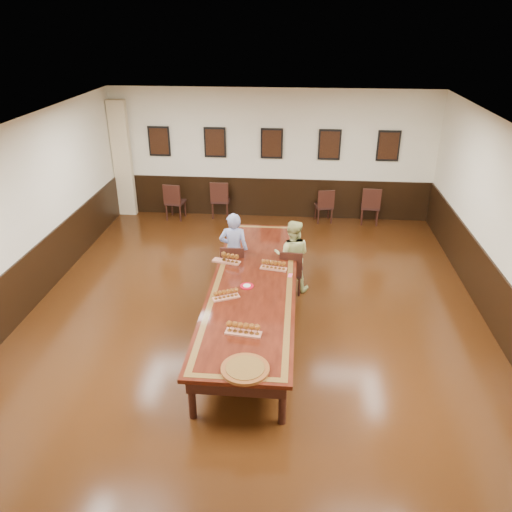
# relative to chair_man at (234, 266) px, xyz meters

# --- Properties ---
(floor) EXTENTS (8.00, 10.00, 0.02)m
(floor) POSITION_rel_chair_man_xyz_m (0.48, -1.11, -0.48)
(floor) COLOR black
(floor) RESTS_ON ground
(ceiling) EXTENTS (8.00, 10.00, 0.02)m
(ceiling) POSITION_rel_chair_man_xyz_m (0.48, -1.11, 2.74)
(ceiling) COLOR white
(ceiling) RESTS_ON floor
(wall_back) EXTENTS (8.00, 0.02, 3.20)m
(wall_back) POSITION_rel_chair_man_xyz_m (0.48, 3.90, 1.13)
(wall_back) COLOR #EBE4C5
(wall_back) RESTS_ON floor
(wall_left) EXTENTS (0.02, 10.00, 3.20)m
(wall_left) POSITION_rel_chair_man_xyz_m (-3.53, -1.11, 1.13)
(wall_left) COLOR #EBE4C5
(wall_left) RESTS_ON floor
(chair_man) EXTENTS (0.45, 0.49, 0.94)m
(chair_man) POSITION_rel_chair_man_xyz_m (0.00, 0.00, 0.00)
(chair_man) COLOR black
(chair_man) RESTS_ON floor
(chair_woman) EXTENTS (0.44, 0.48, 0.89)m
(chair_woman) POSITION_rel_chair_man_xyz_m (1.09, -0.02, -0.02)
(chair_woman) COLOR black
(chair_woman) RESTS_ON floor
(spare_chair_a) EXTENTS (0.50, 0.54, 0.95)m
(spare_chair_a) POSITION_rel_chair_man_xyz_m (-1.94, 3.48, 0.01)
(spare_chair_a) COLOR black
(spare_chair_a) RESTS_ON floor
(spare_chair_b) EXTENTS (0.46, 0.50, 0.97)m
(spare_chair_b) POSITION_rel_chair_man_xyz_m (-0.81, 3.70, 0.02)
(spare_chair_b) COLOR black
(spare_chair_b) RESTS_ON floor
(spare_chair_c) EXTENTS (0.48, 0.51, 0.88)m
(spare_chair_c) POSITION_rel_chair_man_xyz_m (1.82, 3.60, -0.03)
(spare_chair_c) COLOR black
(spare_chair_c) RESTS_ON floor
(spare_chair_d) EXTENTS (0.49, 0.53, 0.96)m
(spare_chair_d) POSITION_rel_chair_man_xyz_m (2.96, 3.58, 0.01)
(spare_chair_d) COLOR black
(spare_chair_d) RESTS_ON floor
(person_man) EXTENTS (0.55, 0.37, 1.50)m
(person_man) POSITION_rel_chair_man_xyz_m (-0.00, 0.10, 0.28)
(person_man) COLOR #465BB1
(person_man) RESTS_ON floor
(person_woman) EXTENTS (0.72, 0.58, 1.39)m
(person_woman) POSITION_rel_chair_man_xyz_m (1.09, 0.07, 0.23)
(person_woman) COLOR #C9D182
(person_woman) RESTS_ON floor
(pink_phone) EXTENTS (0.08, 0.14, 0.01)m
(pink_phone) POSITION_rel_chair_man_xyz_m (1.08, -0.82, 0.29)
(pink_phone) COLOR #F75283
(pink_phone) RESTS_ON conference_table
(curtain) EXTENTS (0.45, 0.18, 2.90)m
(curtain) POSITION_rel_chair_man_xyz_m (-3.27, 3.71, 0.98)
(curtain) COLOR beige
(curtain) RESTS_ON floor
(wainscoting) EXTENTS (8.00, 10.00, 1.00)m
(wainscoting) POSITION_rel_chair_man_xyz_m (0.48, -1.11, 0.03)
(wainscoting) COLOR black
(wainscoting) RESTS_ON floor
(conference_table) EXTENTS (1.40, 5.00, 0.76)m
(conference_table) POSITION_rel_chair_man_xyz_m (0.48, -1.11, 0.14)
(conference_table) COLOR black
(conference_table) RESTS_ON floor
(posters) EXTENTS (6.14, 0.04, 0.74)m
(posters) POSITION_rel_chair_man_xyz_m (0.48, 3.82, 1.43)
(posters) COLOR black
(posters) RESTS_ON wall_back
(flight_a) EXTENTS (0.53, 0.27, 0.19)m
(flight_a) POSITION_rel_chair_man_xyz_m (-0.05, -0.41, 0.37)
(flight_a) COLOR #A76046
(flight_a) RESTS_ON conference_table
(flight_b) EXTENTS (0.48, 0.22, 0.17)m
(flight_b) POSITION_rel_chair_man_xyz_m (0.78, -0.61, 0.36)
(flight_b) COLOR #A76046
(flight_b) RESTS_ON conference_table
(flight_c) EXTENTS (0.44, 0.30, 0.16)m
(flight_c) POSITION_rel_chair_man_xyz_m (0.10, -1.65, 0.35)
(flight_c) COLOR #A76046
(flight_c) RESTS_ON conference_table
(flight_d) EXTENTS (0.52, 0.22, 0.19)m
(flight_d) POSITION_rel_chair_man_xyz_m (0.47, -2.59, 0.37)
(flight_d) COLOR #A76046
(flight_d) RESTS_ON conference_table
(red_plate_grp) EXTENTS (0.22, 0.22, 0.03)m
(red_plate_grp) POSITION_rel_chair_man_xyz_m (0.38, -1.26, 0.29)
(red_plate_grp) COLOR #B20B1D
(red_plate_grp) RESTS_ON conference_table
(carved_platter) EXTENTS (0.69, 0.69, 0.05)m
(carved_platter) POSITION_rel_chair_man_xyz_m (0.58, -3.36, 0.30)
(carved_platter) COLOR #612F13
(carved_platter) RESTS_ON conference_table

